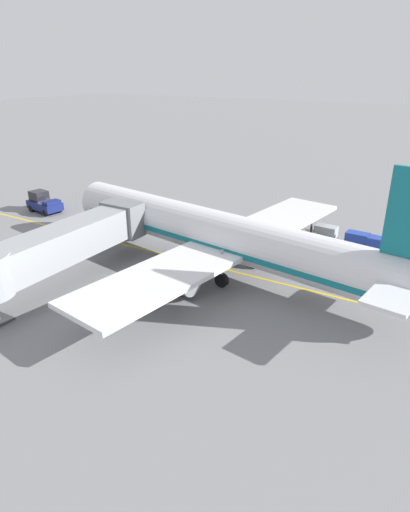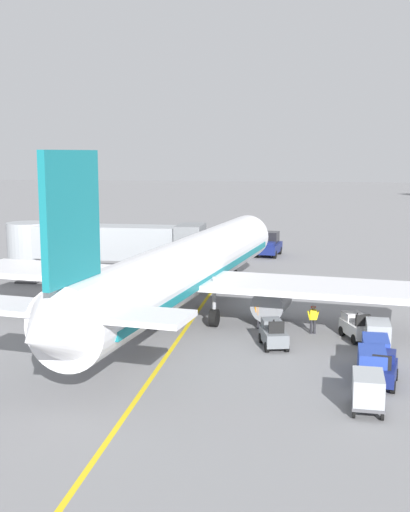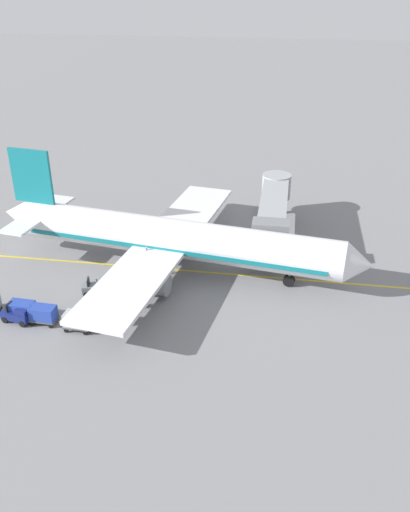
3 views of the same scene
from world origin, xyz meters
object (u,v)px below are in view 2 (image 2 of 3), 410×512
(parked_airliner, at_px, (188,269))
(baggage_tug_lead, at_px, (383,370))
(baggage_cart_second_in_train, at_px, (375,350))
(baggage_tug_trailing, at_px, (357,327))
(baggage_tug_spare, at_px, (273,334))
(baggage_cart_tail_end, at_px, (368,389))
(jet_bridge, at_px, (104,242))
(pushback_tractor, at_px, (269,245))
(baggage_cart_third_in_train, at_px, (372,363))
(ground_crew_wing_walker, at_px, (313,318))
(baggage_cart_front, at_px, (378,333))
(ground_crew_loader, at_px, (260,313))

(parked_airliner, bearing_deg, baggage_tug_lead, -44.19)
(baggage_cart_second_in_train, bearing_deg, parked_airliner, 142.03)
(baggage_tug_trailing, bearing_deg, baggage_cart_second_in_train, -84.18)
(baggage_tug_spare, bearing_deg, baggage_cart_tail_end, -62.82)
(baggage_cart_tail_end, bearing_deg, baggage_tug_lead, 73.75)
(jet_bridge, distance_m, baggage_cart_tail_end, 29.96)
(pushback_tractor, height_order, baggage_cart_tail_end, pushback_tractor)
(jet_bridge, bearing_deg, baggage_cart_third_in_train, -46.10)
(pushback_tractor, xyz_separation_m, baggage_tug_spare, (2.17, -31.78, -0.39))
(jet_bridge, distance_m, baggage_tug_trailing, 22.98)
(jet_bridge, height_order, baggage_tug_spare, jet_bridge)
(parked_airliner, bearing_deg, baggage_tug_spare, -44.23)
(pushback_tractor, distance_m, baggage_cart_second_in_train, 35.42)
(baggage_tug_lead, distance_m, baggage_cart_third_in_train, 0.55)
(pushback_tractor, distance_m, ground_crew_wing_walker, 29.13)
(jet_bridge, xyz_separation_m, baggage_tug_spare, (14.35, -14.94, -2.75))
(baggage_tug_spare, bearing_deg, baggage_cart_third_in_train, -45.93)
(parked_airliner, bearing_deg, baggage_cart_second_in_train, -37.97)
(baggage_tug_lead, bearing_deg, baggage_cart_tail_end, -106.25)
(baggage_tug_spare, bearing_deg, ground_crew_wing_walker, 54.07)
(baggage_cart_second_in_train, bearing_deg, baggage_tug_trailing, 95.82)
(pushback_tractor, relative_size, baggage_tug_trailing, 1.69)
(pushback_tractor, distance_m, baggage_cart_front, 32.47)
(parked_airliner, bearing_deg, baggage_cart_tail_end, -54.21)
(baggage_cart_second_in_train, bearing_deg, jet_bridge, 137.55)
(baggage_cart_front, bearing_deg, pushback_tractor, 103.81)
(parked_airliner, distance_m, baggage_cart_tail_end, 17.45)
(baggage_tug_spare, bearing_deg, baggage_tug_trailing, 26.10)
(parked_airliner, distance_m, baggage_cart_third_in_train, 15.16)
(baggage_cart_second_in_train, relative_size, ground_crew_loader, 1.73)
(baggage_cart_third_in_train, relative_size, ground_crew_loader, 1.73)
(ground_crew_wing_walker, xyz_separation_m, ground_crew_loader, (-3.19, 0.64, 0.00))
(baggage_tug_lead, bearing_deg, baggage_cart_third_in_train, 161.20)
(parked_airliner, relative_size, ground_crew_loader, 22.07)
(jet_bridge, distance_m, baggage_tug_lead, 28.16)
(baggage_tug_lead, height_order, ground_crew_loader, ground_crew_loader)
(baggage_tug_lead, relative_size, baggage_tug_trailing, 0.97)
(parked_airliner, xyz_separation_m, baggage_tug_spare, (5.82, -5.67, -2.47))
(parked_airliner, height_order, pushback_tractor, parked_airliner)
(jet_bridge, distance_m, baggage_cart_second_in_train, 26.53)
(ground_crew_loader, bearing_deg, ground_crew_wing_walker, -11.37)
(parked_airliner, bearing_deg, baggage_cart_third_in_train, -45.01)
(pushback_tractor, distance_m, baggage_tug_spare, 31.85)
(baggage_tug_trailing, xyz_separation_m, baggage_cart_tail_end, (-0.31, -10.63, 0.24))
(parked_airliner, relative_size, ground_crew_wing_walker, 22.07)
(jet_bridge, xyz_separation_m, pushback_tractor, (12.18, 16.83, -2.36))
(baggage_tug_lead, relative_size, baggage_cart_third_in_train, 0.92)
(baggage_tug_lead, distance_m, baggage_tug_trailing, 7.38)
(parked_airliner, distance_m, baggage_tug_trailing, 11.25)
(pushback_tractor, xyz_separation_m, baggage_tug_trailing, (6.78, -29.52, -0.39))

